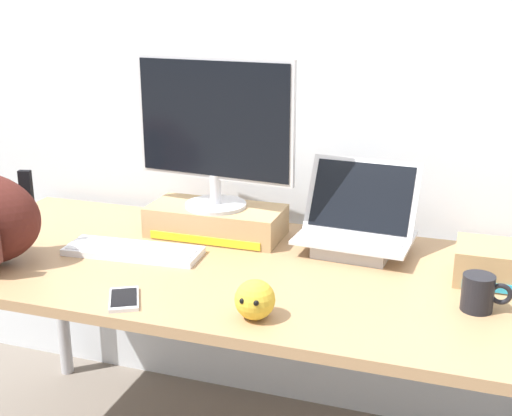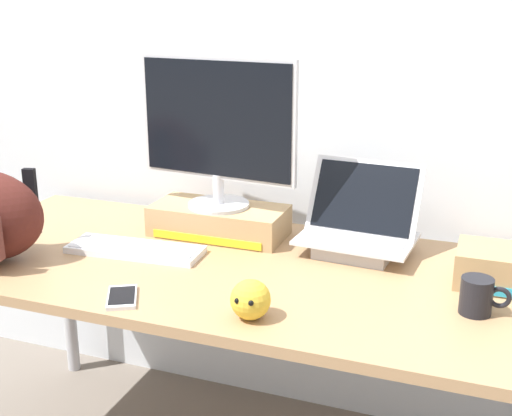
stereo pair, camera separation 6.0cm
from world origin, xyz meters
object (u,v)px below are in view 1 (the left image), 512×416
Objects in this scene: external_keyboard at (133,251)px; plush_toy at (255,299)px; desktop_monitor at (214,129)px; cell_phone at (124,299)px; toner_box_yellow at (216,221)px; coffee_mug at (479,293)px; open_laptop at (356,234)px.

plush_toy is (0.48, -0.28, 0.04)m from external_keyboard.
desktop_monitor reaches higher than cell_phone.
toner_box_yellow is 2.86× the size of cell_phone.
desktop_monitor reaches higher than plush_toy.
external_keyboard is at bearing -120.33° from desktop_monitor.
cell_phone is at bearing -69.62° from external_keyboard.
desktop_monitor reaches higher than coffee_mug.
toner_box_yellow is at bearing 159.73° from coffee_mug.
external_keyboard reaches higher than cell_phone.
toner_box_yellow is 0.61m from plush_toy.
coffee_mug is at bearing -14.35° from desktop_monitor.
open_laptop is 0.54m from plush_toy.
cell_phone is (-0.50, -0.54, -0.05)m from open_laptop.
coffee_mug is at bearing -7.65° from external_keyboard.
coffee_mug is at bearing 23.10° from plush_toy.
open_laptop is (0.46, 0.00, -0.30)m from desktop_monitor.
open_laptop is at bearing 139.94° from coffee_mug.
coffee_mug is at bearing -13.35° from cell_phone.
toner_box_yellow reaches higher than cell_phone.
desktop_monitor is 0.45m from external_keyboard.
plush_toy is at bearing -101.81° from open_laptop.
external_keyboard is at bearing -126.06° from toner_box_yellow.
plush_toy is (-0.15, -0.52, -0.01)m from open_laptop.
open_laptop is 0.74m from cell_phone.
toner_box_yellow is 0.54m from cell_phone.
external_keyboard is at bearing 149.81° from plush_toy.
external_keyboard is (-0.17, -0.24, -0.04)m from toner_box_yellow.
desktop_monitor is 0.55m from open_laptop.
desktop_monitor is 4.43× the size of coffee_mug.
plush_toy reaches higher than external_keyboard.
coffee_mug is at bearing -35.97° from open_laptop.
toner_box_yellow is 0.81× the size of desktop_monitor.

